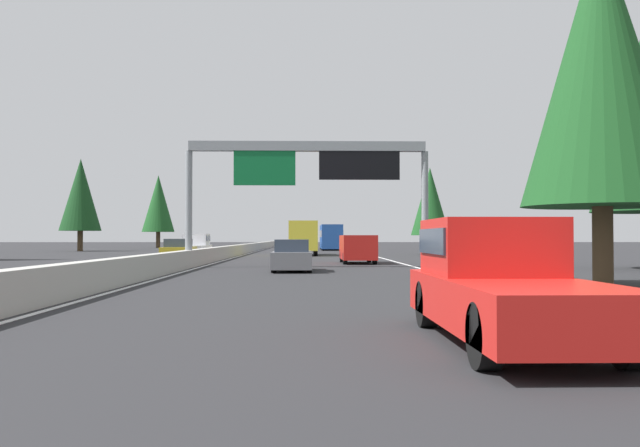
% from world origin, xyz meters
% --- Properties ---
extents(ground_plane, '(320.00, 320.00, 0.00)m').
position_xyz_m(ground_plane, '(60.00, 0.00, 0.00)').
color(ground_plane, '#262628').
extents(median_barrier, '(180.00, 0.56, 0.90)m').
position_xyz_m(median_barrier, '(80.00, 0.30, 0.45)').
color(median_barrier, '#ADAAA3').
rests_on(median_barrier, ground).
extents(shoulder_stripe_right, '(160.00, 0.16, 0.01)m').
position_xyz_m(shoulder_stripe_right, '(70.00, -11.52, 0.01)').
color(shoulder_stripe_right, silver).
rests_on(shoulder_stripe_right, ground).
extents(shoulder_stripe_median, '(160.00, 0.16, 0.01)m').
position_xyz_m(shoulder_stripe_median, '(70.00, -0.25, 0.01)').
color(shoulder_stripe_median, silver).
rests_on(shoulder_stripe_median, ground).
extents(sign_gantry_overhead, '(0.50, 12.68, 6.57)m').
position_xyz_m(sign_gantry_overhead, '(32.96, -6.03, 5.23)').
color(sign_gantry_overhead, gray).
rests_on(sign_gantry_overhead, ground).
extents(pickup_far_left, '(5.60, 2.00, 1.86)m').
position_xyz_m(pickup_far_left, '(8.80, -8.75, 0.91)').
color(pickup_far_left, red).
rests_on(pickup_far_left, ground).
extents(sedan_mid_center, '(4.40, 1.80, 1.47)m').
position_xyz_m(sedan_mid_center, '(29.17, -5.15, 0.68)').
color(sedan_mid_center, slate).
rests_on(sedan_mid_center, ground).
extents(box_truck_far_center, '(8.50, 2.40, 2.95)m').
position_xyz_m(box_truck_far_center, '(56.47, -5.57, 1.61)').
color(box_truck_far_center, gold).
rests_on(box_truck_far_center, ground).
extents(sedan_near_center, '(4.40, 1.80, 1.47)m').
position_xyz_m(sedan_near_center, '(85.17, -5.21, 0.68)').
color(sedan_near_center, black).
rests_on(sedan_near_center, ground).
extents(minivan_far_right, '(5.00, 1.95, 1.69)m').
position_xyz_m(minivan_far_right, '(38.37, -8.91, 0.95)').
color(minivan_far_right, red).
rests_on(minivan_far_right, ground).
extents(bus_mid_right, '(11.50, 2.55, 3.10)m').
position_xyz_m(bus_mid_right, '(80.97, -8.91, 1.72)').
color(bus_mid_right, '#1E4793').
rests_on(bus_mid_right, ground).
extents(oncoming_near, '(4.40, 1.80, 1.47)m').
position_xyz_m(oncoming_near, '(44.21, 2.96, 0.68)').
color(oncoming_near, '#AD931E').
rests_on(oncoming_near, ground).
extents(oncoming_far, '(5.60, 2.00, 1.86)m').
position_xyz_m(oncoming_far, '(51.15, 3.01, 0.91)').
color(oncoming_far, silver).
rests_on(oncoming_far, ground).
extents(conifer_right_foreground, '(5.12, 5.12, 11.65)m').
position_xyz_m(conifer_right_foreground, '(19.77, -15.35, 7.08)').
color(conifer_right_foreground, '#4C3823').
rests_on(conifer_right_foreground, ground).
extents(conifer_right_mid, '(3.53, 3.53, 8.02)m').
position_xyz_m(conifer_right_mid, '(58.93, -17.24, 4.87)').
color(conifer_right_mid, '#4C3823').
rests_on(conifer_right_mid, ground).
extents(conifer_left_mid, '(4.66, 4.66, 10.60)m').
position_xyz_m(conifer_left_mid, '(74.26, 19.99, 6.44)').
color(conifer_left_mid, '#4C3823').
rests_on(conifer_left_mid, ground).
extents(conifer_left_far, '(4.82, 4.82, 10.95)m').
position_xyz_m(conifer_left_far, '(97.83, 16.41, 6.65)').
color(conifer_left_far, '#4C3823').
rests_on(conifer_left_far, ground).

